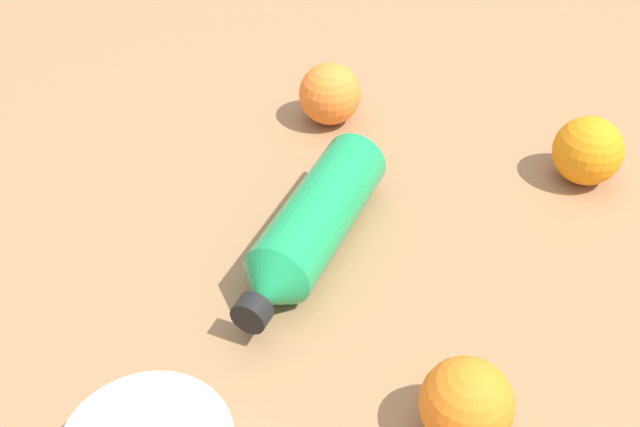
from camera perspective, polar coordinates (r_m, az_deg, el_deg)
The scene contains 5 objects.
ground_plane at distance 0.82m, azimuth 1.22°, elevation 0.04°, with size 2.40×2.40×0.00m, color olive.
water_bottle at distance 0.76m, azimuth -0.66°, elevation -0.97°, with size 0.20×0.23×0.07m.
orange_0 at distance 0.94m, azimuth 0.74°, elevation 8.85°, with size 0.08×0.08×0.08m, color orange.
orange_1 at distance 0.90m, azimuth 19.22°, elevation 4.41°, with size 0.08×0.08×0.08m, color orange.
orange_2 at distance 0.62m, azimuth 10.79°, elevation -13.67°, with size 0.07×0.07×0.07m, color orange.
Camera 1 is at (-0.56, 0.28, 0.54)m, focal length 43.23 mm.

